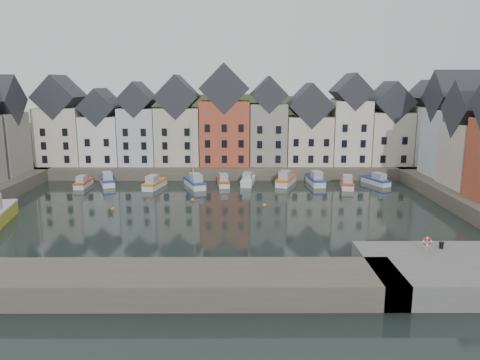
{
  "coord_description": "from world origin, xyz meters",
  "views": [
    {
      "loc": [
        2.43,
        -56.16,
        16.33
      ],
      "look_at": [
        2.7,
        6.0,
        3.44
      ],
      "focal_mm": 35.0,
      "sensor_mm": 36.0,
      "label": 1
    }
  ],
  "objects_px": {
    "boat_a": "(83,183)",
    "boat_d": "(195,182)",
    "life_ring_post": "(427,242)",
    "mooring_bollard": "(441,245)"
  },
  "relations": [
    {
      "from": "mooring_bollard",
      "to": "life_ring_post",
      "type": "relative_size",
      "value": 0.43
    },
    {
      "from": "life_ring_post",
      "to": "boat_d",
      "type": "bearing_deg",
      "value": 123.96
    },
    {
      "from": "boat_d",
      "to": "mooring_bollard",
      "type": "height_order",
      "value": "boat_d"
    },
    {
      "from": "boat_a",
      "to": "life_ring_post",
      "type": "distance_m",
      "value": 54.22
    },
    {
      "from": "life_ring_post",
      "to": "mooring_bollard",
      "type": "bearing_deg",
      "value": 23.12
    },
    {
      "from": "boat_d",
      "to": "mooring_bollard",
      "type": "bearing_deg",
      "value": -74.08
    },
    {
      "from": "boat_a",
      "to": "mooring_bollard",
      "type": "xyz_separation_m",
      "value": [
        42.91,
        -34.36,
        1.69
      ]
    },
    {
      "from": "boat_a",
      "to": "boat_d",
      "type": "distance_m",
      "value": 18.0
    },
    {
      "from": "boat_d",
      "to": "life_ring_post",
      "type": "height_order",
      "value": "boat_d"
    },
    {
      "from": "boat_a",
      "to": "boat_d",
      "type": "height_order",
      "value": "boat_d"
    }
  ]
}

